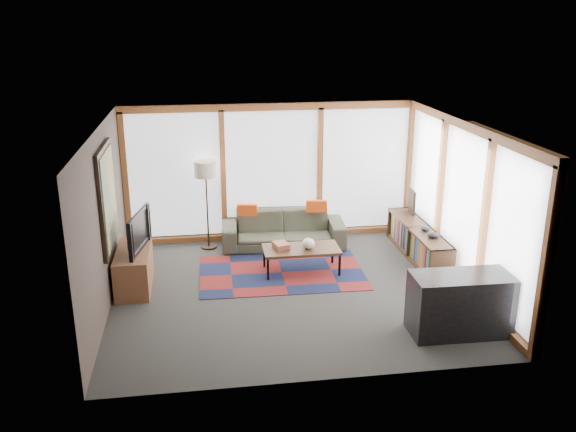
{
  "coord_description": "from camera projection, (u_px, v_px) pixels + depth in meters",
  "views": [
    {
      "loc": [
        -1.35,
        -8.61,
        4.12
      ],
      "look_at": [
        0.0,
        0.4,
        1.1
      ],
      "focal_mm": 38.0,
      "sensor_mm": 36.0,
      "label": 1
    }
  ],
  "objects": [
    {
      "name": "bookshelf",
      "position": [
        418.0,
        242.0,
        10.79
      ],
      "size": [
        0.42,
        2.29,
        0.57
      ],
      "primitive_type": null,
      "color": "#332513",
      "rests_on": "ground"
    },
    {
      "name": "bowl_b",
      "position": [
        425.0,
        229.0,
        10.49
      ],
      "size": [
        0.16,
        0.16,
        0.08
      ],
      "primitive_type": "ellipsoid",
      "rotation": [
        0.0,
        0.0,
        0.01
      ],
      "color": "black",
      "rests_on": "bookshelf"
    },
    {
      "name": "bowl_a",
      "position": [
        433.0,
        235.0,
        10.16
      ],
      "size": [
        0.22,
        0.22,
        0.1
      ],
      "primitive_type": "ellipsoid",
      "rotation": [
        0.0,
        0.0,
        0.11
      ],
      "color": "black",
      "rests_on": "bookshelf"
    },
    {
      "name": "bar_counter",
      "position": [
        460.0,
        304.0,
        8.18
      ],
      "size": [
        1.34,
        0.64,
        0.84
      ],
      "primitive_type": "cube",
      "rotation": [
        0.0,
        0.0,
        -0.02
      ],
      "color": "black",
      "rests_on": "ground"
    },
    {
      "name": "pillow_right",
      "position": [
        316.0,
        206.0,
        11.23
      ],
      "size": [
        0.4,
        0.17,
        0.21
      ],
      "primitive_type": "cube",
      "rotation": [
        0.0,
        0.0,
        -0.14
      ],
      "color": "#CD450F",
      "rests_on": "sofa"
    },
    {
      "name": "pillow_left",
      "position": [
        247.0,
        210.0,
        11.03
      ],
      "size": [
        0.38,
        0.16,
        0.2
      ],
      "primitive_type": "cube",
      "rotation": [
        0.0,
        0.0,
        -0.15
      ],
      "color": "#CD450F",
      "rests_on": "sofa"
    },
    {
      "name": "television",
      "position": [
        133.0,
        231.0,
        9.45
      ],
      "size": [
        0.35,
        1.07,
        0.61
      ],
      "primitive_type": "imported",
      "rotation": [
        0.0,
        0.0,
        1.37
      ],
      "color": "black",
      "rests_on": "tv_console"
    },
    {
      "name": "ground",
      "position": [
        292.0,
        290.0,
        9.57
      ],
      "size": [
        5.5,
        5.5,
        0.0
      ],
      "primitive_type": "plane",
      "color": "#2A2A27",
      "rests_on": "ground"
    },
    {
      "name": "floor_lamp",
      "position": [
        207.0,
        205.0,
        11.08
      ],
      "size": [
        0.41,
        0.41,
        1.65
      ],
      "primitive_type": null,
      "color": "black",
      "rests_on": "ground"
    },
    {
      "name": "room_envelope",
      "position": [
        317.0,
        185.0,
        9.68
      ],
      "size": [
        5.52,
        5.02,
        2.62
      ],
      "color": "#3F3530",
      "rests_on": "ground"
    },
    {
      "name": "book_stack",
      "position": [
        281.0,
        246.0,
        10.12
      ],
      "size": [
        0.28,
        0.32,
        0.09
      ],
      "primitive_type": "cube",
      "rotation": [
        0.0,
        0.0,
        0.25
      ],
      "color": "brown",
      "rests_on": "coffee_table"
    },
    {
      "name": "vase",
      "position": [
        308.0,
        244.0,
        10.08
      ],
      "size": [
        0.25,
        0.25,
        0.18
      ],
      "primitive_type": "ellipsoid",
      "rotation": [
        0.0,
        0.0,
        0.21
      ],
      "color": "beige",
      "rests_on": "coffee_table"
    },
    {
      "name": "sofa",
      "position": [
        283.0,
        229.0,
        11.3
      ],
      "size": [
        2.3,
        1.03,
        0.66
      ],
      "primitive_type": "imported",
      "rotation": [
        0.0,
        0.0,
        -0.07
      ],
      "color": "#333729",
      "rests_on": "ground"
    },
    {
      "name": "shelf_picture",
      "position": [
        412.0,
        202.0,
        11.35
      ],
      "size": [
        0.07,
        0.35,
        0.45
      ],
      "primitive_type": "cube",
      "rotation": [
        0.0,
        0.0,
        -0.09
      ],
      "color": "black",
      "rests_on": "bookshelf"
    },
    {
      "name": "coffee_table",
      "position": [
        301.0,
        260.0,
        10.2
      ],
      "size": [
        1.27,
        0.64,
        0.42
      ],
      "primitive_type": null,
      "rotation": [
        0.0,
        0.0,
        -0.0
      ],
      "color": "#332513",
      "rests_on": "ground"
    },
    {
      "name": "tv_console",
      "position": [
        134.0,
        269.0,
        9.6
      ],
      "size": [
        0.52,
        1.24,
        0.62
      ],
      "primitive_type": "cube",
      "color": "brown",
      "rests_on": "ground"
    },
    {
      "name": "rug",
      "position": [
        282.0,
        272.0,
        10.22
      ],
      "size": [
        2.76,
        1.81,
        0.01
      ],
      "primitive_type": "cube",
      "rotation": [
        0.0,
        0.0,
        -0.02
      ],
      "color": "maroon",
      "rests_on": "ground"
    }
  ]
}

